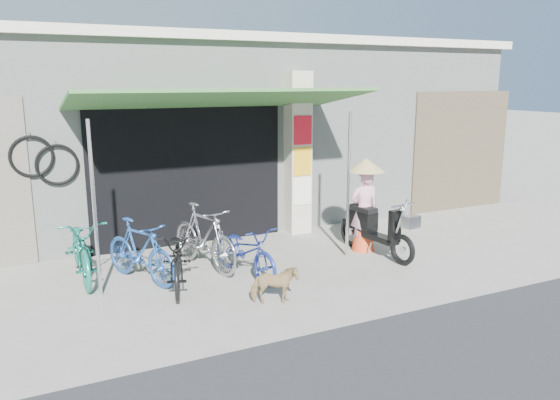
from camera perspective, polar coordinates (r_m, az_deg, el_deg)
name	(u,v)px	position (r m, az deg, el deg)	size (l,w,h in m)	color
ground	(322,279)	(8.06, 4.41, -8.22)	(80.00, 80.00, 0.00)	gray
bicycle_shop	(208,127)	(12.25, -7.56, 7.62)	(12.30, 5.30, 3.66)	#A6ABA3
shop_pillar	(297,154)	(10.18, 1.80, 4.87)	(0.42, 0.44, 3.00)	beige
awning	(222,101)	(8.65, -6.11, 10.22)	(4.60, 1.88, 2.72)	#33662D
neighbour_right	(460,151)	(12.76, 18.33, 4.87)	(2.60, 0.06, 2.60)	brown
bike_teal	(81,248)	(8.41, -20.03, -4.69)	(0.62, 1.79, 0.94)	#1A7564
bike_blue	(140,251)	(8.06, -14.42, -5.17)	(0.43, 1.51, 0.91)	#1F478E
bike_black	(178,258)	(7.73, -10.63, -5.94)	(0.57, 1.62, 0.85)	black
bike_silver	(204,236)	(8.42, -7.95, -3.79)	(0.47, 1.67, 1.00)	#A0A0A5
bike_navy	(245,251)	(8.03, -3.66, -5.30)	(0.52, 1.50, 0.79)	navy
street_dog	(275,285)	(7.10, -0.57, -8.88)	(0.27, 0.60, 0.51)	#AD795C
moped	(374,229)	(9.13, 9.77, -2.95)	(0.53, 1.71, 0.97)	black
nun	(364,204)	(9.25, 8.81, -0.46)	(0.64, 0.64, 1.58)	pink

